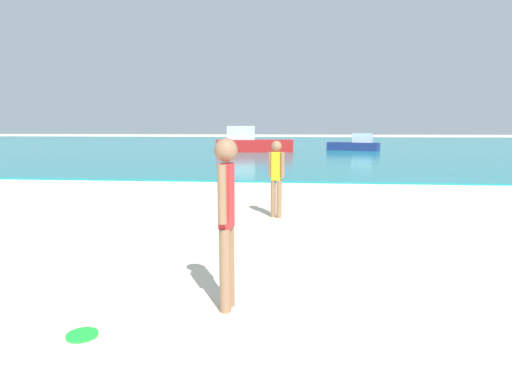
# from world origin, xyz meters

# --- Properties ---
(water) EXTENTS (160.00, 60.00, 0.06)m
(water) POSITION_xyz_m (0.00, 44.25, 0.03)
(water) COLOR teal
(water) RESTS_ON ground
(person_standing) EXTENTS (0.22, 0.39, 1.70)m
(person_standing) POSITION_xyz_m (-0.04, 4.26, 0.96)
(person_standing) COLOR #936B4C
(person_standing) RESTS_ON ground
(frisbee) EXTENTS (0.27, 0.27, 0.03)m
(frisbee) POSITION_xyz_m (-1.20, 3.54, 0.01)
(frisbee) COLOR green
(frisbee) RESTS_ON ground
(person_distant) EXTENTS (0.33, 0.20, 1.53)m
(person_distant) POSITION_xyz_m (0.19, 8.79, 0.87)
(person_distant) COLOR #936B4C
(person_distant) RESTS_ON ground
(boat_near) EXTENTS (5.37, 2.28, 1.77)m
(boat_near) POSITION_xyz_m (-2.72, 30.60, 0.67)
(boat_near) COLOR red
(boat_near) RESTS_ON water
(boat_far) EXTENTS (3.84, 2.39, 1.24)m
(boat_far) POSITION_xyz_m (4.61, 33.07, 0.49)
(boat_far) COLOR navy
(boat_far) RESTS_ON water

